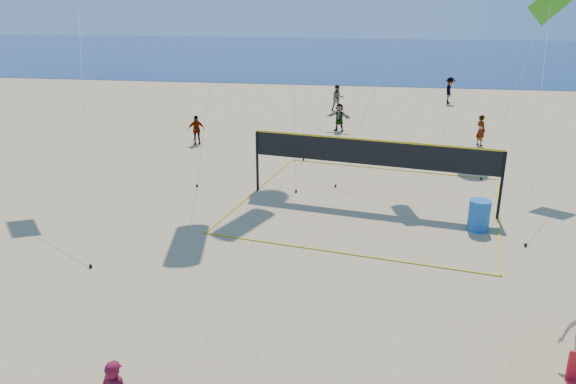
# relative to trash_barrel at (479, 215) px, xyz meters

# --- Properties ---
(ground) EXTENTS (120.00, 120.00, 0.00)m
(ground) POSITION_rel_trash_barrel_xyz_m (-4.51, -8.24, -0.50)
(ground) COLOR tan
(ground) RESTS_ON ground
(ocean) EXTENTS (140.00, 50.00, 0.03)m
(ocean) POSITION_rel_trash_barrel_xyz_m (-4.51, 53.76, -0.49)
(ocean) COLOR navy
(ocean) RESTS_ON ground
(far_person_0) EXTENTS (0.92, 0.64, 1.45)m
(far_person_0) POSITION_rel_trash_barrel_xyz_m (-12.15, 9.07, 0.22)
(far_person_0) COLOR gray
(far_person_0) RESTS_ON ground
(far_person_1) EXTENTS (1.46, 0.89, 1.50)m
(far_person_1) POSITION_rel_trash_barrel_xyz_m (-5.30, 12.97, 0.25)
(far_person_1) COLOR gray
(far_person_1) RESTS_ON ground
(far_person_2) EXTENTS (0.60, 0.66, 1.52)m
(far_person_2) POSITION_rel_trash_barrel_xyz_m (1.82, 10.94, 0.26)
(far_person_2) COLOR gray
(far_person_2) RESTS_ON ground
(far_person_3) EXTENTS (0.93, 0.80, 1.63)m
(far_person_3) POSITION_rel_trash_barrel_xyz_m (-5.77, 18.55, 0.31)
(far_person_3) COLOR gray
(far_person_3) RESTS_ON ground
(far_person_4) EXTENTS (0.73, 1.18, 1.76)m
(far_person_4) POSITION_rel_trash_barrel_xyz_m (1.62, 22.27, 0.38)
(far_person_4) COLOR gray
(far_person_4) RESTS_ON ground
(trash_barrel) EXTENTS (0.76, 0.76, 1.00)m
(trash_barrel) POSITION_rel_trash_barrel_xyz_m (0.00, 0.00, 0.00)
(trash_barrel) COLOR #1A5DAD
(trash_barrel) RESTS_ON ground
(volleyball_net) EXTENTS (10.29, 10.17, 2.37)m
(volleyball_net) POSITION_rel_trash_barrel_xyz_m (-3.45, 1.89, 1.12)
(volleyball_net) COLOR black
(volleyball_net) RESTS_ON ground
(kite_4) EXTENTS (2.54, 7.41, 7.61)m
(kite_4) POSITION_rel_trash_barrel_xyz_m (2.79, 5.77, 5.91)
(kite_4) COLOR green
(kite_4) RESTS_ON ground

